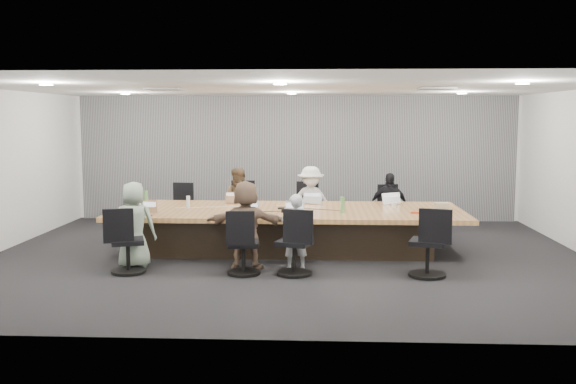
{
  "coord_description": "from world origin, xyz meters",
  "views": [
    {
      "loc": [
        0.53,
        -10.48,
        2.33
      ],
      "look_at": [
        0.0,
        0.4,
        1.05
      ],
      "focal_mm": 40.0,
      "sensor_mm": 36.0,
      "label": 1
    }
  ],
  "objects_px": {
    "chair_0": "(183,213)",
    "snack_packet": "(416,212)",
    "chair_6": "(294,248)",
    "laptop_1": "(236,202)",
    "stapler": "(286,211)",
    "laptop_2": "(310,203)",
    "chair_3": "(387,215)",
    "bottle_green_right": "(342,205)",
    "laptop_4": "(144,215)",
    "person_5": "(246,225)",
    "laptop_6": "(297,216)",
    "conference_table": "(288,228)",
    "person_3": "(389,205)",
    "bottle_green_left": "(146,197)",
    "laptop_3": "(392,203)",
    "bottle_clear": "(188,202)",
    "chair_7": "(428,248)",
    "laptop_5": "(250,215)",
    "person_6": "(295,232)",
    "chair_4": "(128,246)",
    "chair_5": "(244,249)",
    "person_1": "(240,202)",
    "chair_1": "(242,211)",
    "mug_brown": "(147,208)",
    "person_2": "(311,202)",
    "person_4": "(134,225)",
    "chair_2": "(311,213)"
  },
  "relations": [
    {
      "from": "chair_7",
      "to": "person_3",
      "type": "height_order",
      "value": "person_3"
    },
    {
      "from": "chair_5",
      "to": "person_2",
      "type": "relative_size",
      "value": 0.56
    },
    {
      "from": "laptop_4",
      "to": "mug_brown",
      "type": "distance_m",
      "value": 0.46
    },
    {
      "from": "chair_0",
      "to": "chair_6",
      "type": "bearing_deg",
      "value": 133.49
    },
    {
      "from": "laptop_2",
      "to": "stapler",
      "type": "relative_size",
      "value": 2.14
    },
    {
      "from": "laptop_6",
      "to": "bottle_clear",
      "type": "bearing_deg",
      "value": 172.11
    },
    {
      "from": "laptop_6",
      "to": "bottle_green_right",
      "type": "relative_size",
      "value": 1.22
    },
    {
      "from": "laptop_5",
      "to": "mug_brown",
      "type": "height_order",
      "value": "mug_brown"
    },
    {
      "from": "person_3",
      "to": "bottle_clear",
      "type": "relative_size",
      "value": 5.71
    },
    {
      "from": "chair_4",
      "to": "laptop_2",
      "type": "distance_m",
      "value": 3.69
    },
    {
      "from": "laptop_6",
      "to": "conference_table",
      "type": "bearing_deg",
      "value": 117.01
    },
    {
      "from": "person_2",
      "to": "laptop_3",
      "type": "distance_m",
      "value": 1.6
    },
    {
      "from": "laptop_1",
      "to": "stapler",
      "type": "distance_m",
      "value": 1.56
    },
    {
      "from": "laptop_4",
      "to": "chair_5",
      "type": "bearing_deg",
      "value": -40.24
    },
    {
      "from": "chair_7",
      "to": "laptop_5",
      "type": "distance_m",
      "value": 2.87
    },
    {
      "from": "laptop_4",
      "to": "person_3",
      "type": "bearing_deg",
      "value": 14.26
    },
    {
      "from": "chair_1",
      "to": "chair_0",
      "type": "bearing_deg",
      "value": 0.87
    },
    {
      "from": "chair_2",
      "to": "chair_3",
      "type": "height_order",
      "value": "chair_2"
    },
    {
      "from": "laptop_1",
      "to": "laptop_4",
      "type": "xyz_separation_m",
      "value": [
        -1.31,
        -1.6,
        0.0
      ]
    },
    {
      "from": "chair_6",
      "to": "laptop_6",
      "type": "height_order",
      "value": "chair_6"
    },
    {
      "from": "chair_4",
      "to": "person_5",
      "type": "height_order",
      "value": "person_5"
    },
    {
      "from": "person_4",
      "to": "person_5",
      "type": "bearing_deg",
      "value": 176.52
    },
    {
      "from": "stapler",
      "to": "chair_0",
      "type": "bearing_deg",
      "value": 130.86
    },
    {
      "from": "conference_table",
      "to": "bottle_clear",
      "type": "bearing_deg",
      "value": 179.79
    },
    {
      "from": "chair_7",
      "to": "bottle_green_left",
      "type": "relative_size",
      "value": 3.53
    },
    {
      "from": "conference_table",
      "to": "person_4",
      "type": "xyz_separation_m",
      "value": [
        -2.32,
        -1.35,
        0.27
      ]
    },
    {
      "from": "chair_0",
      "to": "snack_packet",
      "type": "relative_size",
      "value": 4.48
    },
    {
      "from": "chair_5",
      "to": "person_5",
      "type": "bearing_deg",
      "value": 84.78
    },
    {
      "from": "laptop_6",
      "to": "bottle_green_left",
      "type": "height_order",
      "value": "bottle_green_left"
    },
    {
      "from": "laptop_4",
      "to": "person_1",
      "type": "bearing_deg",
      "value": 45.79
    },
    {
      "from": "chair_5",
      "to": "laptop_6",
      "type": "bearing_deg",
      "value": 44.88
    },
    {
      "from": "laptop_1",
      "to": "laptop_3",
      "type": "distance_m",
      "value": 2.89
    },
    {
      "from": "laptop_1",
      "to": "chair_6",
      "type": "bearing_deg",
      "value": 110.56
    },
    {
      "from": "laptop_5",
      "to": "laptop_6",
      "type": "bearing_deg",
      "value": 9.52
    },
    {
      "from": "laptop_5",
      "to": "laptop_3",
      "type": "bearing_deg",
      "value": 42.6
    },
    {
      "from": "chair_7",
      "to": "laptop_4",
      "type": "bearing_deg",
      "value": -174.84
    },
    {
      "from": "conference_table",
      "to": "person_3",
      "type": "relative_size",
      "value": 4.76
    },
    {
      "from": "laptop_4",
      "to": "snack_packet",
      "type": "distance_m",
      "value": 4.48
    },
    {
      "from": "chair_7",
      "to": "bottle_green_left",
      "type": "height_order",
      "value": "bottle_green_left"
    },
    {
      "from": "laptop_4",
      "to": "bottle_green_left",
      "type": "relative_size",
      "value": 1.22
    },
    {
      "from": "person_6",
      "to": "snack_packet",
      "type": "xyz_separation_m",
      "value": [
        1.97,
        0.94,
        0.17
      ]
    },
    {
      "from": "chair_3",
      "to": "bottle_green_right",
      "type": "height_order",
      "value": "bottle_green_right"
    },
    {
      "from": "person_5",
      "to": "person_6",
      "type": "xyz_separation_m",
      "value": [
        0.75,
        -0.0,
        -0.1
      ]
    },
    {
      "from": "chair_0",
      "to": "chair_3",
      "type": "xyz_separation_m",
      "value": [
        4.09,
        0.0,
        -0.01
      ]
    },
    {
      "from": "chair_4",
      "to": "laptop_4",
      "type": "xyz_separation_m",
      "value": [
        0.0,
        0.9,
        0.34
      ]
    },
    {
      "from": "chair_0",
      "to": "chair_6",
      "type": "height_order",
      "value": "chair_6"
    },
    {
      "from": "laptop_4",
      "to": "person_5",
      "type": "bearing_deg",
      "value": -30.43
    },
    {
      "from": "chair_5",
      "to": "person_3",
      "type": "xyz_separation_m",
      "value": [
        2.46,
        3.05,
        0.25
      ]
    },
    {
      "from": "laptop_2",
      "to": "laptop_4",
      "type": "distance_m",
      "value": 3.13
    },
    {
      "from": "conference_table",
      "to": "chair_6",
      "type": "xyz_separation_m",
      "value": [
        0.17,
        -1.7,
        0.01
      ]
    }
  ]
}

